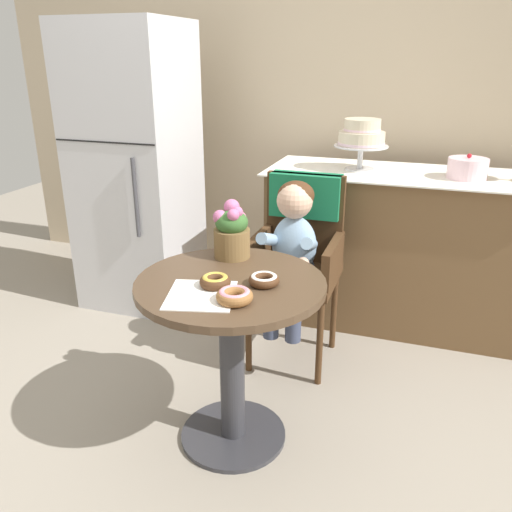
{
  "coord_description": "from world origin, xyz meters",
  "views": [
    {
      "loc": [
        0.66,
        -1.65,
        1.51
      ],
      "look_at": [
        0.05,
        0.15,
        0.77
      ],
      "focal_mm": 36.45,
      "sensor_mm": 36.0,
      "label": 1
    }
  ],
  "objects_px": {
    "cafe_table": "(231,330)",
    "seated_child": "(292,241)",
    "wicker_chair": "(300,239)",
    "flower_vase": "(232,231)",
    "refrigerator": "(136,170)",
    "donut_side": "(215,281)",
    "donut_mid": "(235,296)",
    "round_layer_cake": "(468,168)",
    "tiered_cake_stand": "(362,136)",
    "donut_front": "(264,279)"
  },
  "relations": [
    {
      "from": "cafe_table",
      "to": "donut_front",
      "type": "xyz_separation_m",
      "value": [
        0.13,
        0.01,
        0.23
      ]
    },
    {
      "from": "donut_mid",
      "to": "refrigerator",
      "type": "xyz_separation_m",
      "value": [
        -1.13,
        1.26,
        0.11
      ]
    },
    {
      "from": "tiered_cake_stand",
      "to": "round_layer_cake",
      "type": "relative_size",
      "value": 1.47
    },
    {
      "from": "wicker_chair",
      "to": "round_layer_cake",
      "type": "height_order",
      "value": "round_layer_cake"
    },
    {
      "from": "donut_mid",
      "to": "seated_child",
      "type": "bearing_deg",
      "value": 90.31
    },
    {
      "from": "round_layer_cake",
      "to": "refrigerator",
      "type": "xyz_separation_m",
      "value": [
        -1.89,
        -0.16,
        -0.1
      ]
    },
    {
      "from": "donut_mid",
      "to": "flower_vase",
      "type": "bearing_deg",
      "value": 112.44
    },
    {
      "from": "round_layer_cake",
      "to": "donut_side",
      "type": "bearing_deg",
      "value": -123.27
    },
    {
      "from": "round_layer_cake",
      "to": "wicker_chair",
      "type": "bearing_deg",
      "value": -147.24
    },
    {
      "from": "seated_child",
      "to": "tiered_cake_stand",
      "type": "bearing_deg",
      "value": 73.63
    },
    {
      "from": "donut_side",
      "to": "flower_vase",
      "type": "height_order",
      "value": "flower_vase"
    },
    {
      "from": "round_layer_cake",
      "to": "seated_child",
      "type": "bearing_deg",
      "value": -139.76
    },
    {
      "from": "wicker_chair",
      "to": "seated_child",
      "type": "height_order",
      "value": "seated_child"
    },
    {
      "from": "donut_side",
      "to": "round_layer_cake",
      "type": "relative_size",
      "value": 0.56
    },
    {
      "from": "donut_mid",
      "to": "donut_side",
      "type": "bearing_deg",
      "value": 140.18
    },
    {
      "from": "seated_child",
      "to": "donut_front",
      "type": "distance_m",
      "value": 0.61
    },
    {
      "from": "donut_front",
      "to": "round_layer_cake",
      "type": "height_order",
      "value": "round_layer_cake"
    },
    {
      "from": "wicker_chair",
      "to": "refrigerator",
      "type": "bearing_deg",
      "value": 163.76
    },
    {
      "from": "donut_front",
      "to": "tiered_cake_stand",
      "type": "relative_size",
      "value": 0.38
    },
    {
      "from": "seated_child",
      "to": "donut_mid",
      "type": "height_order",
      "value": "seated_child"
    },
    {
      "from": "wicker_chair",
      "to": "donut_side",
      "type": "bearing_deg",
      "value": -97.01
    },
    {
      "from": "flower_vase",
      "to": "tiered_cake_stand",
      "type": "bearing_deg",
      "value": 71.19
    },
    {
      "from": "donut_front",
      "to": "tiered_cake_stand",
      "type": "xyz_separation_m",
      "value": [
        0.15,
        1.29,
        0.35
      ]
    },
    {
      "from": "refrigerator",
      "to": "donut_mid",
      "type": "bearing_deg",
      "value": -48.2
    },
    {
      "from": "seated_child",
      "to": "round_layer_cake",
      "type": "relative_size",
      "value": 3.56
    },
    {
      "from": "flower_vase",
      "to": "donut_mid",
      "type": "bearing_deg",
      "value": -67.56
    },
    {
      "from": "seated_child",
      "to": "donut_side",
      "type": "height_order",
      "value": "seated_child"
    },
    {
      "from": "donut_side",
      "to": "flower_vase",
      "type": "bearing_deg",
      "value": 99.97
    },
    {
      "from": "round_layer_cake",
      "to": "refrigerator",
      "type": "relative_size",
      "value": 0.12
    },
    {
      "from": "wicker_chair",
      "to": "cafe_table",
      "type": "bearing_deg",
      "value": -95.38
    },
    {
      "from": "cafe_table",
      "to": "round_layer_cake",
      "type": "xyz_separation_m",
      "value": [
        0.84,
        1.26,
        0.45
      ]
    },
    {
      "from": "cafe_table",
      "to": "tiered_cake_stand",
      "type": "xyz_separation_m",
      "value": [
        0.28,
        1.3,
        0.58
      ]
    },
    {
      "from": "donut_side",
      "to": "refrigerator",
      "type": "xyz_separation_m",
      "value": [
        -1.02,
        1.17,
        0.11
      ]
    },
    {
      "from": "wicker_chair",
      "to": "seated_child",
      "type": "distance_m",
      "value": 0.16
    },
    {
      "from": "donut_mid",
      "to": "wicker_chair",
      "type": "bearing_deg",
      "value": 90.26
    },
    {
      "from": "cafe_table",
      "to": "donut_front",
      "type": "height_order",
      "value": "donut_front"
    },
    {
      "from": "donut_side",
      "to": "wicker_chair",
      "type": "bearing_deg",
      "value": 82.75
    },
    {
      "from": "donut_mid",
      "to": "tiered_cake_stand",
      "type": "xyz_separation_m",
      "value": [
        0.2,
        1.46,
        0.34
      ]
    },
    {
      "from": "cafe_table",
      "to": "refrigerator",
      "type": "height_order",
      "value": "refrigerator"
    },
    {
      "from": "cafe_table",
      "to": "donut_front",
      "type": "bearing_deg",
      "value": 2.38
    },
    {
      "from": "wicker_chair",
      "to": "flower_vase",
      "type": "relative_size",
      "value": 3.99
    },
    {
      "from": "seated_child",
      "to": "cafe_table",
      "type": "bearing_deg",
      "value": -97.03
    },
    {
      "from": "round_layer_cake",
      "to": "refrigerator",
      "type": "distance_m",
      "value": 1.9
    },
    {
      "from": "tiered_cake_stand",
      "to": "round_layer_cake",
      "type": "height_order",
      "value": "tiered_cake_stand"
    },
    {
      "from": "flower_vase",
      "to": "refrigerator",
      "type": "height_order",
      "value": "refrigerator"
    },
    {
      "from": "cafe_table",
      "to": "wicker_chair",
      "type": "height_order",
      "value": "wicker_chair"
    },
    {
      "from": "cafe_table",
      "to": "wicker_chair",
      "type": "xyz_separation_m",
      "value": [
        0.08,
        0.77,
        0.13
      ]
    },
    {
      "from": "flower_vase",
      "to": "refrigerator",
      "type": "xyz_separation_m",
      "value": [
        -0.96,
        0.86,
        0.02
      ]
    },
    {
      "from": "cafe_table",
      "to": "seated_child",
      "type": "bearing_deg",
      "value": 82.97
    },
    {
      "from": "tiered_cake_stand",
      "to": "cafe_table",
      "type": "bearing_deg",
      "value": -102.05
    }
  ]
}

